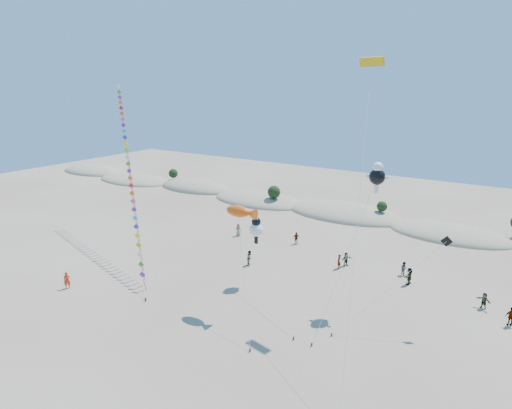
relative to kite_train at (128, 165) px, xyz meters
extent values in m
plane|color=#7D6D57|center=(17.59, -17.34, -10.62)|extent=(160.00, 160.00, 0.00)
ellipsoid|color=gray|center=(-46.41, 28.26, -10.62)|extent=(17.00, 9.35, 3.20)
ellipsoid|color=#223112|center=(-46.41, 28.26, -9.74)|extent=(13.60, 6.12, 0.68)
ellipsoid|color=gray|center=(-30.41, 26.86, -10.62)|extent=(18.00, 9.90, 2.80)
ellipsoid|color=#223112|center=(-30.41, 26.86, -9.85)|extent=(14.40, 6.48, 0.72)
ellipsoid|color=gray|center=(-14.41, 28.66, -10.62)|extent=(16.00, 8.80, 3.60)
ellipsoid|color=#223112|center=(-14.41, 28.66, -9.63)|extent=(12.80, 5.76, 0.64)
ellipsoid|color=gray|center=(1.59, 27.26, -10.62)|extent=(17.60, 9.68, 3.00)
ellipsoid|color=#223112|center=(1.59, 27.26, -9.80)|extent=(14.08, 6.34, 0.70)
ellipsoid|color=gray|center=(17.59, 27.96, -10.62)|extent=(19.00, 10.45, 3.40)
ellipsoid|color=#223112|center=(17.59, 27.96, -9.69)|extent=(15.20, 6.84, 0.76)
ellipsoid|color=gray|center=(33.59, 26.56, -10.62)|extent=(16.40, 9.02, 2.80)
ellipsoid|color=#223112|center=(33.59, 26.56, -9.85)|extent=(13.12, 5.90, 0.66)
sphere|color=black|center=(-20.41, 28.86, -8.26)|extent=(1.90, 1.90, 1.90)
sphere|color=black|center=(5.59, 26.06, -8.14)|extent=(2.20, 2.20, 2.20)
sphere|color=black|center=(23.59, 28.06, -8.38)|extent=(1.60, 1.60, 1.60)
cube|color=#3F2D1E|center=(12.23, -9.64, -10.45)|extent=(0.12, 0.12, 0.35)
cylinder|color=silver|center=(0.89, -0.71, -0.69)|extent=(22.71, 17.89, 19.87)
cube|color=purple|center=(10.29, -8.12, -8.92)|extent=(1.33, 0.52, 1.40)
cube|color=pink|center=(10.47, -8.07, -10.02)|extent=(0.19, 0.45, 1.55)
cube|color=green|center=(9.49, -7.49, -8.22)|extent=(1.33, 0.52, 1.40)
cube|color=pink|center=(9.67, -7.44, -9.32)|extent=(0.19, 0.45, 1.55)
cube|color=white|center=(8.69, -6.86, -7.52)|extent=(1.33, 0.52, 1.40)
cube|color=pink|center=(8.87, -6.81, -8.62)|extent=(0.19, 0.45, 1.55)
cube|color=#B3CA17|center=(7.89, -6.23, -6.83)|extent=(1.33, 0.52, 1.40)
cube|color=pink|center=(8.07, -6.18, -7.93)|extent=(0.19, 0.45, 1.55)
cube|color=#FFFD1A|center=(7.10, -5.60, -6.13)|extent=(1.33, 0.52, 1.40)
cube|color=pink|center=(7.28, -5.55, -7.23)|extent=(0.19, 0.45, 1.55)
cube|color=blue|center=(6.30, -4.97, -5.43)|extent=(1.33, 0.52, 1.40)
cube|color=pink|center=(6.48, -4.92, -6.53)|extent=(0.19, 0.45, 1.55)
cube|color=#1BC8CE|center=(5.50, -4.35, -4.73)|extent=(1.33, 0.52, 1.40)
cube|color=pink|center=(5.68, -4.30, -5.83)|extent=(0.19, 0.45, 1.55)
cube|color=#5428A2|center=(4.70, -3.72, -4.03)|extent=(1.33, 0.52, 1.40)
cube|color=pink|center=(4.88, -3.67, -5.13)|extent=(0.19, 0.45, 1.55)
cube|color=#FF5081|center=(3.90, -3.09, -3.34)|extent=(1.33, 0.52, 1.40)
cube|color=pink|center=(4.08, -3.04, -4.44)|extent=(0.19, 0.45, 1.55)
cube|color=orange|center=(3.11, -2.46, -2.64)|extent=(1.33, 0.52, 1.40)
cube|color=pink|center=(3.29, -2.41, -3.74)|extent=(0.19, 0.45, 1.55)
cube|color=red|center=(2.31, -1.83, -1.94)|extent=(1.33, 0.52, 1.40)
cube|color=pink|center=(2.49, -1.78, -3.04)|extent=(0.19, 0.45, 1.55)
cube|color=orange|center=(1.51, -1.21, -1.24)|extent=(1.33, 0.52, 1.40)
cube|color=pink|center=(1.69, -1.16, -2.34)|extent=(0.19, 0.45, 1.55)
cube|color=purple|center=(0.71, -0.58, -0.54)|extent=(1.33, 0.52, 1.40)
cube|color=pink|center=(0.89, -0.53, -1.64)|extent=(0.19, 0.45, 1.55)
cube|color=green|center=(-0.08, 0.05, 0.16)|extent=(1.33, 0.52, 1.40)
cube|color=pink|center=(0.10, 0.10, -0.94)|extent=(0.19, 0.45, 1.55)
cube|color=white|center=(-0.88, 0.68, 0.85)|extent=(1.33, 0.52, 1.40)
cube|color=pink|center=(-0.70, 0.73, -0.25)|extent=(0.19, 0.45, 1.55)
cube|color=#B3CA17|center=(-1.68, 1.31, 1.55)|extent=(1.33, 0.52, 1.40)
cube|color=pink|center=(-1.50, 1.36, 0.45)|extent=(0.19, 0.45, 1.55)
cube|color=#FFFD1A|center=(-2.48, 1.93, 2.25)|extent=(1.33, 0.52, 1.40)
cube|color=pink|center=(-2.30, 1.98, 1.15)|extent=(0.19, 0.45, 1.55)
cube|color=blue|center=(-3.28, 2.56, 2.95)|extent=(1.33, 0.52, 1.40)
cube|color=pink|center=(-3.10, 2.61, 1.85)|extent=(0.19, 0.45, 1.55)
cube|color=#1BC8CE|center=(-4.07, 3.19, 3.65)|extent=(1.33, 0.52, 1.40)
cube|color=pink|center=(-3.89, 3.24, 2.55)|extent=(0.19, 0.45, 1.55)
cube|color=#5428A2|center=(-4.87, 3.82, 4.35)|extent=(1.33, 0.52, 1.40)
cube|color=pink|center=(-4.69, 3.87, 3.25)|extent=(0.19, 0.45, 1.55)
cube|color=#FF5081|center=(-5.67, 4.45, 5.04)|extent=(1.33, 0.52, 1.40)
cube|color=pink|center=(-5.49, 4.50, 3.94)|extent=(0.19, 0.45, 1.55)
cube|color=orange|center=(-6.47, 5.07, 5.74)|extent=(1.33, 0.52, 1.40)
cube|color=pink|center=(-6.29, 5.12, 4.64)|extent=(0.19, 0.45, 1.55)
cube|color=red|center=(-7.27, 5.70, 6.44)|extent=(1.33, 0.52, 1.40)
cube|color=pink|center=(-7.09, 5.75, 5.34)|extent=(0.19, 0.45, 1.55)
cube|color=orange|center=(-8.06, 6.33, 7.14)|extent=(1.33, 0.52, 1.40)
cube|color=pink|center=(-7.88, 6.38, 6.04)|extent=(0.19, 0.45, 1.55)
cube|color=purple|center=(-8.86, 6.96, 7.84)|extent=(1.33, 0.52, 1.40)
cube|color=pink|center=(-8.68, 7.01, 6.74)|extent=(0.19, 0.45, 1.55)
cube|color=green|center=(-9.66, 7.59, 8.53)|extent=(1.33, 0.52, 1.40)
cube|color=pink|center=(-9.48, 7.64, 7.43)|extent=(0.19, 0.45, 1.55)
cube|color=white|center=(-10.46, 8.21, 9.23)|extent=(1.33, 0.52, 1.40)
cube|color=pink|center=(-10.28, 8.26, 8.13)|extent=(0.19, 0.45, 1.55)
cube|color=#3F2D1E|center=(25.24, -10.94, -10.47)|extent=(0.10, 0.10, 0.30)
cylinder|color=silver|center=(22.66, -8.01, -6.01)|extent=(5.18, 5.88, 9.25)
ellipsoid|color=#EA4E0C|center=(20.08, -5.08, -1.39)|extent=(2.44, 1.07, 1.07)
cone|color=#EA4E0C|center=(21.45, -5.08, -1.39)|extent=(0.98, 0.98, 0.98)
cube|color=#3F2D1E|center=(27.33, -7.63, -10.47)|extent=(0.10, 0.10, 0.30)
cylinder|color=silver|center=(23.14, -3.96, -7.69)|extent=(8.41, 7.36, 5.88)
sphere|color=white|center=(18.95, -0.29, -4.77)|extent=(1.42, 1.42, 1.42)
sphere|color=black|center=(18.95, -0.29, -3.92)|extent=(0.95, 0.95, 0.95)
cube|color=black|center=(18.95, -0.29, -5.88)|extent=(0.35, 0.18, 0.80)
cube|color=#3F2D1E|center=(28.98, -7.63, -10.47)|extent=(0.10, 0.10, 0.30)
cylinder|color=silver|center=(29.60, -2.67, -4.50)|extent=(1.25, 9.95, 12.25)
sphere|color=black|center=(30.21, 2.29, 1.62)|extent=(1.45, 1.45, 1.45)
sphere|color=white|center=(30.21, 2.29, 2.49)|extent=(0.94, 0.94, 0.94)
cube|color=white|center=(30.21, 2.29, 0.49)|extent=(0.35, 0.18, 0.80)
cube|color=white|center=(29.51, 2.29, 1.62)|extent=(0.60, 0.15, 0.25)
cube|color=white|center=(30.91, 2.29, 1.62)|extent=(0.60, 0.15, 0.25)
cylinder|color=silver|center=(31.82, -6.94, 0.41)|extent=(5.27, 17.19, 22.07)
cube|color=#DD9E0B|center=(29.20, 1.64, 11.44)|extent=(2.28, 0.93, 0.80)
cube|color=black|center=(29.20, 1.66, 11.44)|extent=(2.20, 0.56, 0.19)
cube|color=#3F2D1E|center=(29.76, -5.45, -10.47)|extent=(0.10, 0.10, 0.30)
cylinder|color=silver|center=(33.24, -2.16, -6.74)|extent=(7.00, 6.61, 7.79)
cube|color=black|center=(36.73, 1.13, -2.85)|extent=(0.94, 0.28, 0.97)
imported|color=red|center=(3.49, -12.07, -9.72)|extent=(0.73, 0.78, 1.79)
imported|color=slate|center=(15.96, 2.99, -9.73)|extent=(0.93, 1.04, 1.77)
imported|color=slate|center=(25.01, 7.63, -9.78)|extent=(0.62, 0.73, 1.69)
imported|color=slate|center=(25.39, 8.89, -9.82)|extent=(1.08, 1.54, 1.60)
imported|color=slate|center=(31.65, 9.89, -9.84)|extent=(0.97, 0.93, 1.57)
imported|color=slate|center=(32.70, 7.92, -9.71)|extent=(0.76, 1.75, 1.83)
imported|color=slate|center=(9.13, 10.39, -9.77)|extent=(0.97, 0.81, 1.70)
imported|color=slate|center=(42.15, 4.48, -9.74)|extent=(1.12, 0.83, 1.76)
imported|color=slate|center=(39.85, 6.58, -9.85)|extent=(1.49, 0.99, 1.54)
imported|color=slate|center=(17.31, 11.91, -9.80)|extent=(0.95, 0.97, 1.64)
camera|label=1|loc=(41.44, -35.17, 9.62)|focal=30.00mm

